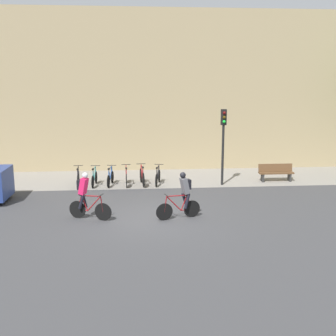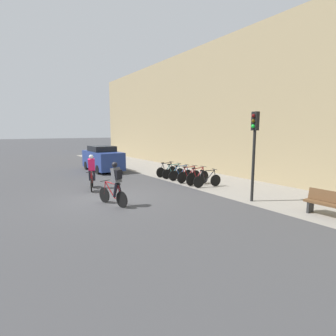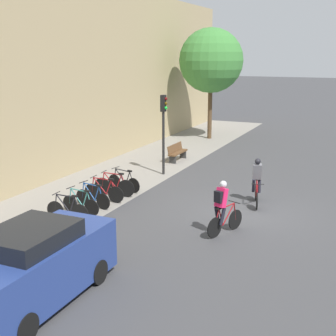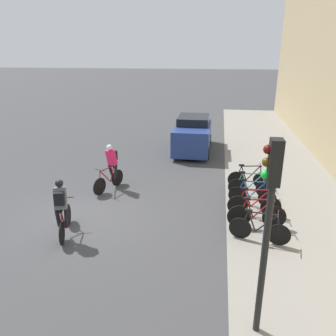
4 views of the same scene
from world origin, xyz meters
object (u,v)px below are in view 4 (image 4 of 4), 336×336
(parked_bike_4, at_px, (257,215))
(parked_car, at_px, (193,134))
(parked_bike_0, at_px, (249,178))
(parked_bike_2, at_px, (252,195))
(parked_bike_3, at_px, (254,204))
(parked_bike_5, at_px, (259,229))
(traffic_light_pole, at_px, (269,207))
(cyclist_pink, at_px, (111,165))
(parked_bike_1, at_px, (250,186))
(cyclist_grey, at_px, (62,207))

(parked_bike_4, bearing_deg, parked_car, -161.99)
(parked_car, bearing_deg, parked_bike_4, 18.01)
(parked_bike_0, distance_m, parked_bike_2, 1.57)
(parked_bike_3, bearing_deg, parked_bike_4, 0.07)
(parked_bike_5, bearing_deg, parked_bike_4, 179.91)
(parked_bike_2, height_order, traffic_light_pole, traffic_light_pole)
(cyclist_pink, height_order, parked_bike_4, cyclist_pink)
(parked_bike_1, relative_size, parked_car, 0.37)
(cyclist_pink, height_order, parked_bike_3, cyclist_pink)
(parked_bike_5, bearing_deg, parked_car, -163.53)
(parked_bike_3, height_order, parked_bike_5, parked_bike_3)
(parked_bike_4, bearing_deg, parked_bike_2, -179.96)
(parked_bike_2, xyz_separation_m, parked_bike_4, (1.57, 0.00, 0.03))
(parked_bike_1, relative_size, parked_bike_2, 1.00)
(parked_bike_3, bearing_deg, cyclist_grey, -68.14)
(cyclist_grey, xyz_separation_m, parked_bike_3, (-2.18, 5.43, -0.55))
(parked_bike_4, height_order, traffic_light_pole, traffic_light_pole)
(cyclist_grey, bearing_deg, parked_car, 162.83)
(parked_bike_1, bearing_deg, parked_bike_0, 179.93)
(parked_bike_1, relative_size, parked_bike_5, 0.97)
(cyclist_pink, height_order, traffic_light_pole, traffic_light_pole)
(cyclist_grey, xyz_separation_m, parked_car, (-9.28, 2.87, -0.05))
(parked_bike_3, relative_size, parked_bike_4, 0.98)
(parked_bike_5, bearing_deg, cyclist_grey, -83.55)
(cyclist_pink, xyz_separation_m, parked_bike_5, (2.99, 5.21, -0.56))
(parked_bike_3, relative_size, traffic_light_pole, 0.46)
(cyclist_grey, height_order, parked_bike_4, cyclist_grey)
(parked_car, bearing_deg, cyclist_grey, -17.17)
(cyclist_grey, relative_size, parked_bike_3, 1.03)
(cyclist_grey, distance_m, parked_bike_5, 5.49)
(cyclist_grey, height_order, traffic_light_pole, traffic_light_pole)
(parked_bike_2, distance_m, parked_bike_4, 1.57)
(parked_bike_0, bearing_deg, cyclist_pink, -79.95)
(parked_bike_1, bearing_deg, parked_car, -155.16)
(cyclist_pink, bearing_deg, parked_bike_3, 74.69)
(parked_bike_3, xyz_separation_m, parked_bike_4, (0.78, 0.00, 0.02))
(cyclist_grey, bearing_deg, cyclist_pink, 176.50)
(cyclist_pink, bearing_deg, cyclist_grey, -3.50)
(cyclist_pink, xyz_separation_m, parked_bike_3, (1.43, 5.21, -0.55))
(parked_bike_3, bearing_deg, cyclist_pink, -105.31)
(parked_bike_0, relative_size, parked_bike_1, 1.01)
(cyclist_grey, xyz_separation_m, parked_bike_2, (-2.96, 5.43, -0.56))
(parked_bike_2, bearing_deg, parked_bike_3, 0.02)
(cyclist_pink, xyz_separation_m, parked_bike_4, (2.21, 5.21, -0.53))
(cyclist_grey, height_order, parked_bike_1, cyclist_grey)
(parked_bike_4, distance_m, traffic_light_pole, 4.53)
(cyclist_grey, height_order, parked_bike_0, cyclist_grey)
(parked_bike_5, xyz_separation_m, traffic_light_pole, (3.18, -0.37, 2.20))
(parked_bike_1, bearing_deg, parked_bike_5, -0.00)
(parked_bike_3, xyz_separation_m, parked_car, (-7.10, -2.56, 0.50))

